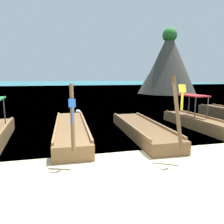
{
  "coord_description": "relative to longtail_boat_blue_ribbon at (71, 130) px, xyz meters",
  "views": [
    {
      "loc": [
        -2.2,
        -5.82,
        2.66
      ],
      "look_at": [
        0.0,
        3.27,
        1.12
      ],
      "focal_mm": 34.66,
      "sensor_mm": 36.0,
      "label": 1
    }
  ],
  "objects": [
    {
      "name": "ground",
      "position": [
        1.77,
        -3.77,
        -0.28
      ],
      "size": [
        120.0,
        120.0,
        0.0
      ],
      "primitive_type": "plane",
      "color": "beige"
    },
    {
      "name": "sea_water",
      "position": [
        1.77,
        57.5,
        -0.27
      ],
      "size": [
        120.0,
        120.0,
        0.0
      ],
      "primitive_type": "plane",
      "color": "teal",
      "rests_on": "ground"
    },
    {
      "name": "longtail_boat_blue_ribbon",
      "position": [
        0.0,
        0.0,
        0.0
      ],
      "size": [
        1.53,
        6.77,
        2.45
      ],
      "color": "brown",
      "rests_on": "ground"
    },
    {
      "name": "longtail_boat_yellow_ribbon",
      "position": [
        3.17,
        -0.57,
        -0.01
      ],
      "size": [
        1.52,
        6.38,
        2.7
      ],
      "color": "brown",
      "rests_on": "ground"
    },
    {
      "name": "longtail_boat_orange_ribbon",
      "position": [
        6.52,
        -0.03,
        0.05
      ],
      "size": [
        1.42,
        5.61,
        2.68
      ],
      "color": "brown",
      "rests_on": "ground"
    },
    {
      "name": "karst_rock",
      "position": [
        15.94,
        21.53,
        4.36
      ],
      "size": [
        8.81,
        8.52,
        9.92
      ],
      "color": "#47443D",
      "rests_on": "ground"
    },
    {
      "name": "mooring_buoy_near",
      "position": [
        0.76,
        5.43,
        -0.09
      ],
      "size": [
        0.38,
        0.38,
        0.38
      ],
      "color": "white",
      "rests_on": "sea_water"
    }
  ]
}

